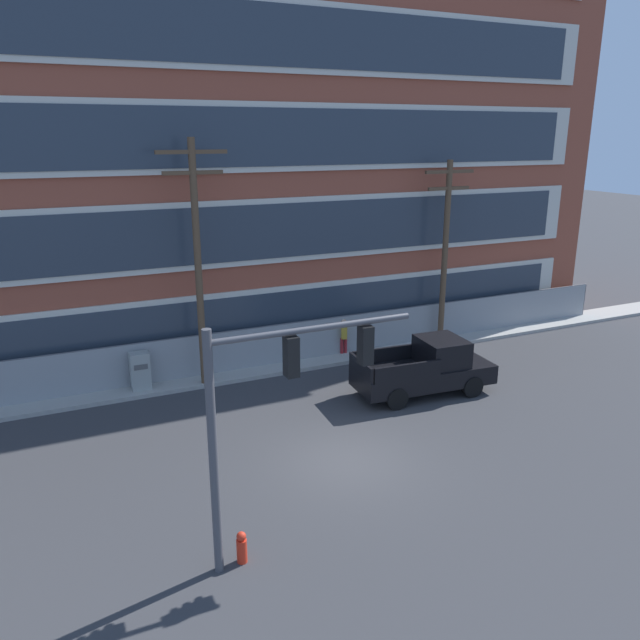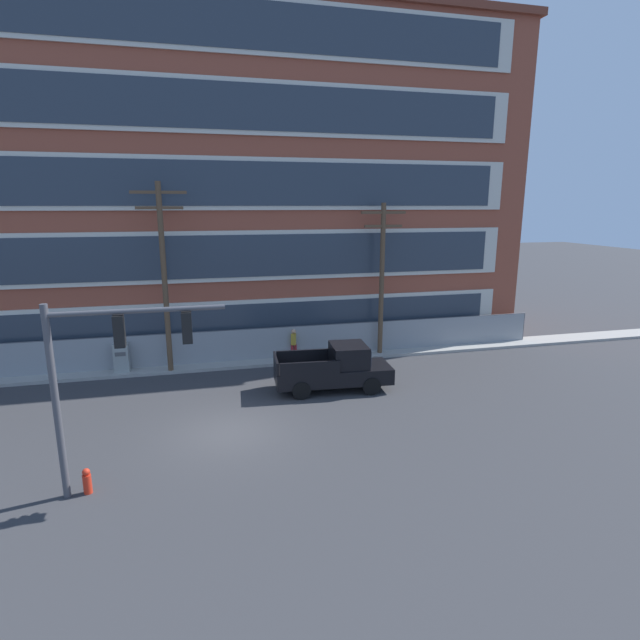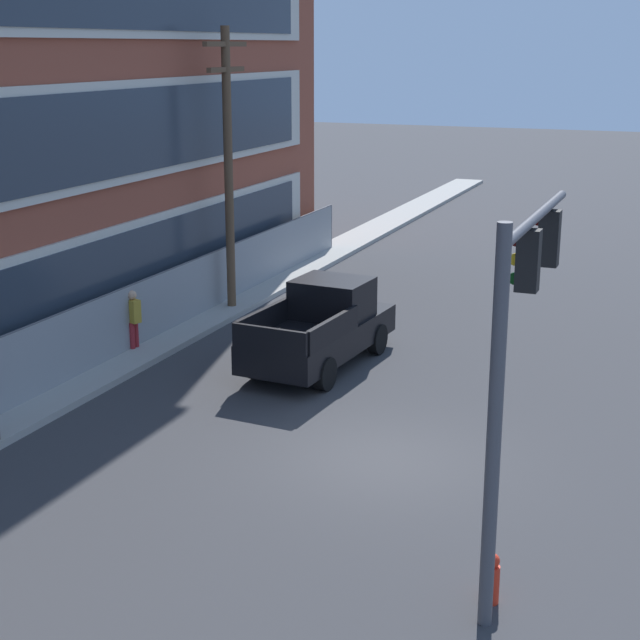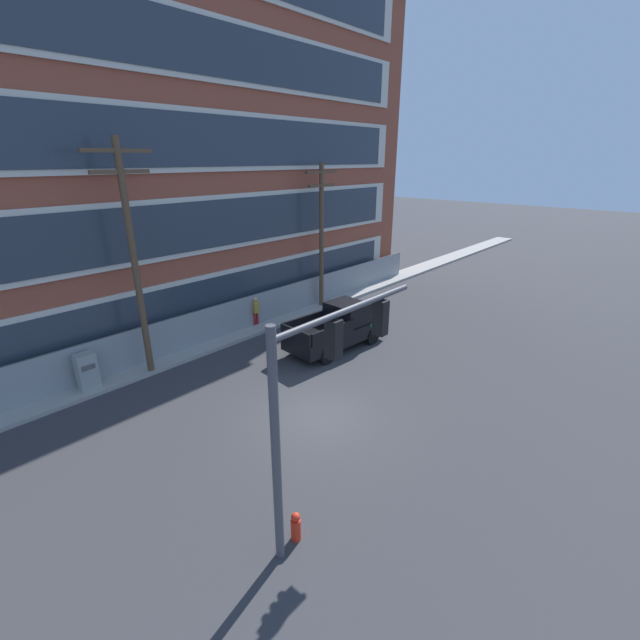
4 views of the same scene
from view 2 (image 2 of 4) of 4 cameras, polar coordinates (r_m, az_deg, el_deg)
The scene contains 11 objects.
ground_plane at distance 19.16m, azimuth -10.38°, elevation -12.50°, with size 160.00×160.00×0.00m, color #38383A.
sidewalk_building_side at distance 26.59m, azimuth -11.52°, elevation -5.00°, with size 80.00×1.61×0.16m, color #9E9B93.
brick_mill_building at distance 30.63m, azimuth -17.59°, elevation 14.45°, with size 41.27×9.51×18.49m.
chain_link_fence at distance 26.83m, azimuth -5.00°, elevation -2.70°, with size 30.32×0.06×1.84m.
traffic_signal_mast at distance 15.05m, azimuth -23.30°, elevation -4.29°, with size 4.79×0.43×5.65m.
pickup_truck_black at distance 22.59m, azimuth 1.81°, elevation -5.61°, with size 5.37×2.35×2.08m.
utility_pole_near_corner at distance 24.95m, azimuth -17.41°, elevation 5.35°, with size 2.52×0.26×9.25m.
utility_pole_midblock at distance 27.10m, azimuth 7.09°, elevation 5.32°, with size 2.43×0.26×8.30m.
electrical_cabinet at distance 26.46m, azimuth -21.74°, elevation -4.15°, with size 0.71×0.53×1.59m.
pedestrian_near_cabinet at distance 26.92m, azimuth -3.02°, elevation -2.53°, with size 0.36×0.46×1.69m.
fire_hydrant at distance 16.61m, azimuth -25.07°, elevation -16.34°, with size 0.24×0.24×0.78m.
Camera 2 is at (-0.80, -17.30, 8.19)m, focal length 28.00 mm.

